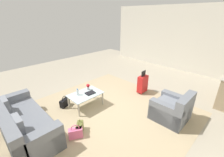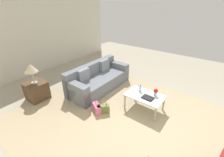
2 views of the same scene
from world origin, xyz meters
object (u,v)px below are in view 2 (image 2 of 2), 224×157
side_table (37,91)px  couch (98,80)px  flower_vase (156,92)px  coffee_table_book (148,98)px  coffee_table (145,97)px  handbag_pink (97,108)px  water_bottle (140,88)px  handbag_black (137,92)px  table_lamp (31,68)px  handbag_olive (103,109)px

side_table → couch: bearing=-122.3°
couch → flower_vase: size_ratio=10.89×
flower_vase → coffee_table_book: bearing=66.5°
coffee_table → handbag_pink: (0.93, 0.88, -0.26)m
couch → handbag_pink: size_ratio=6.24×
coffee_table_book → handbag_pink: (1.05, 0.80, -0.34)m
couch → flower_vase: couch is taller
coffee_table → water_bottle: (0.20, -0.10, 0.15)m
water_bottle → coffee_table_book: water_bottle is taller
couch → coffee_table: 1.80m
flower_vase → handbag_pink: flower_vase is taller
water_bottle → flower_vase: flower_vase is taller
couch → handbag_black: (-1.32, -0.38, -0.17)m
side_table → table_lamp: bearing=180.0°
coffee_table_book → table_lamp: table_lamp is taller
coffee_table_book → handbag_black: size_ratio=0.77×
side_table → coffee_table: bearing=-151.8°
water_bottle → side_table: 3.07m
water_bottle → flower_vase: (-0.42, -0.05, 0.03)m
couch → table_lamp: size_ratio=3.77×
side_table → handbag_pink: side_table is taller
handbag_black → side_table: bearing=40.4°
table_lamp → handbag_pink: table_lamp is taller
couch → flower_vase: bearing=-178.6°
side_table → handbag_black: (-2.33, -1.98, -0.14)m
water_bottle → table_lamp: size_ratio=0.34×
table_lamp → handbag_black: bearing=-139.6°
flower_vase → side_table: (3.02, 1.65, -0.30)m
handbag_olive → handbag_black: bearing=-103.1°
handbag_black → handbag_pink: same height
handbag_olive → handbag_pink: 0.18m
flower_vase → handbag_black: 0.89m
water_bottle → handbag_olive: bearing=57.8°
flower_vase → handbag_black: size_ratio=0.57×
coffee_table_book → flower_vase: (-0.10, -0.23, 0.11)m
coffee_table → handbag_pink: coffee_table is taller
coffee_table_book → side_table: side_table is taller
coffee_table → water_bottle: water_bottle is taller
flower_vase → handbag_pink: bearing=41.8°
table_lamp → handbag_olive: (-2.03, -0.69, -0.87)m
handbag_olive → coffee_table_book: bearing=-140.8°
couch → water_bottle: couch is taller
side_table → handbag_black: side_table is taller
water_bottle → table_lamp: 3.09m
flower_vase → table_lamp: table_lamp is taller
coffee_table → water_bottle: size_ratio=4.81×
coffee_table → table_lamp: 3.23m
water_bottle → flower_vase: bearing=-173.2°
couch → handbag_olive: couch is taller
coffee_table → handbag_olive: coffee_table is taller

